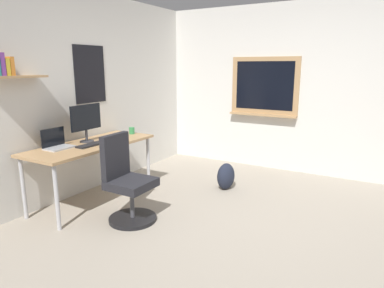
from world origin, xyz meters
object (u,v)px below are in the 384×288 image
keyboard (91,145)px  computer_mouse (108,140)px  office_chair (127,184)px  backpack (226,176)px  laptop (57,144)px  desk (92,149)px  coffee_mug (132,131)px  monitor_primary (86,120)px

keyboard → computer_mouse: 0.28m
office_chair → backpack: office_chair is taller
keyboard → backpack: bearing=-42.0°
laptop → keyboard: 0.38m
laptop → backpack: bearing=-41.6°
desk → laptop: (-0.37, 0.16, 0.12)m
desk → coffee_mug: coffee_mug is taller
office_chair → backpack: 1.54m
laptop → coffee_mug: size_ratio=3.37×
office_chair → coffee_mug: 1.22m
desk → monitor_primary: monitor_primary is taller
laptop → keyboard: laptop is taller
monitor_primary → backpack: (1.17, -1.36, -0.83)m
laptop → keyboard: (0.29, -0.24, -0.04)m
monitor_primary → desk: bearing=-111.0°
office_chair → computer_mouse: bearing=57.3°
monitor_primary → laptop: bearing=173.3°
computer_mouse → coffee_mug: bearing=5.4°
desk → backpack: size_ratio=4.58×
laptop → backpack: (1.59, -1.41, -0.61)m
office_chair → monitor_primary: bearing=72.9°
desk → monitor_primary: (0.04, 0.11, 0.34)m
laptop → coffee_mug: (1.10, -0.19, -0.01)m
desk → keyboard: keyboard is taller
coffee_mug → backpack: (0.49, -1.22, -0.60)m
laptop → office_chair: bearing=-79.9°
office_chair → laptop: size_ratio=3.06×
keyboard → computer_mouse: (0.28, 0.00, 0.01)m
office_chair → coffee_mug: size_ratio=10.33×
desk → office_chair: bearing=-106.5°
backpack → coffee_mug: bearing=111.9°
monitor_primary → keyboard: monitor_primary is taller
office_chair → laptop: laptop is taller
office_chair → monitor_primary: 1.06m
keyboard → coffee_mug: coffee_mug is taller
office_chair → laptop: 0.97m
laptop → coffee_mug: 1.11m
keyboard → computer_mouse: bearing=0.0°
monitor_primary → keyboard: bearing=-123.0°
desk → computer_mouse: computer_mouse is taller
backpack → keyboard: bearing=138.0°
computer_mouse → backpack: bearing=-49.0°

